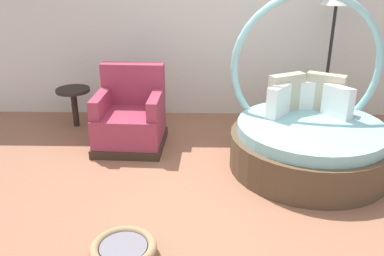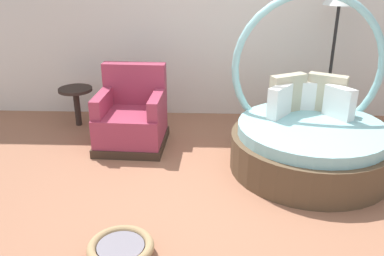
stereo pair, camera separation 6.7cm
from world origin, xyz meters
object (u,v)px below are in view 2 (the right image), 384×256
round_daybed (309,134)px  pet_basket (121,250)px  side_table (76,95)px  red_armchair (132,118)px  floor_lamp (339,9)px

round_daybed → pet_basket: (-1.74, -1.58, -0.30)m
round_daybed → pet_basket: size_ratio=3.57×
round_daybed → side_table: size_ratio=3.51×
red_armchair → floor_lamp: bearing=15.5°
round_daybed → pet_basket: bearing=-137.7°
pet_basket → side_table: side_table is taller
round_daybed → floor_lamp: 1.72m
pet_basket → side_table: (-1.10, 2.63, 0.35)m
side_table → pet_basket: bearing=-67.3°
red_armchair → side_table: bearing=145.7°
round_daybed → red_armchair: bearing=166.6°
round_daybed → red_armchair: (-2.00, 0.48, -0.04)m
pet_basket → round_daybed: bearing=42.3°
side_table → red_armchair: bearing=-34.3°
round_daybed → floor_lamp: bearing=67.5°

